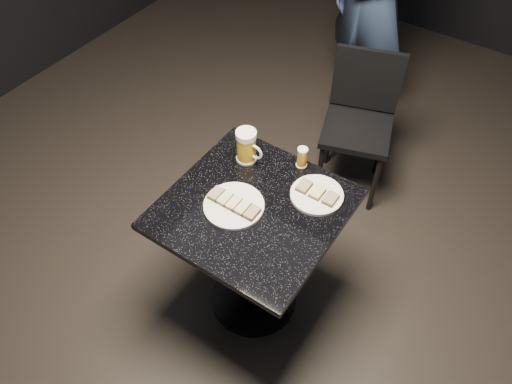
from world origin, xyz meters
TOP-DOWN VIEW (x-y plane):
  - floor at (0.00, 0.00)m, footprint 6.00×6.00m
  - plate_large at (-0.06, -0.05)m, footprint 0.25×0.25m
  - plate_small at (0.19, 0.19)m, footprint 0.22×0.22m
  - table at (0.00, 0.00)m, footprint 0.70×0.70m
  - beer_mug at (-0.18, 0.21)m, footprint 0.13×0.09m
  - beer_tumbler at (0.04, 0.31)m, footprint 0.05×0.05m
  - chair at (0.01, 1.05)m, footprint 0.47×0.47m
  - canapes_on_plate_large at (-0.06, -0.05)m, footprint 0.22×0.07m
  - canapes_on_plate_small at (0.19, 0.19)m, footprint 0.17×0.07m

SIDE VIEW (x-z plane):
  - floor at x=0.00m, z-range 0.00..0.00m
  - chair at x=0.01m, z-range 0.07..0.93m
  - table at x=0.00m, z-range 0.13..0.88m
  - plate_large at x=-0.06m, z-range 0.75..0.76m
  - plate_small at x=0.19m, z-range 0.75..0.76m
  - canapes_on_plate_large at x=-0.06m, z-range 0.76..0.78m
  - canapes_on_plate_small at x=0.19m, z-range 0.76..0.78m
  - beer_tumbler at x=0.04m, z-range 0.75..0.85m
  - beer_mug at x=-0.18m, z-range 0.75..0.91m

